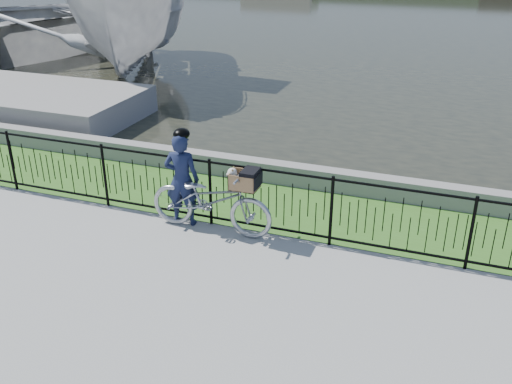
% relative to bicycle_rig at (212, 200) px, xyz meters
% --- Properties ---
extents(ground, '(120.00, 120.00, 0.00)m').
position_rel_bicycle_rig_xyz_m(ground, '(0.89, -1.40, -0.55)').
color(ground, gray).
rests_on(ground, ground).
extents(grass_strip, '(60.00, 2.00, 0.01)m').
position_rel_bicycle_rig_xyz_m(grass_strip, '(0.89, 1.20, -0.55)').
color(grass_strip, '#366921').
rests_on(grass_strip, ground).
extents(water, '(120.00, 120.00, 0.00)m').
position_rel_bicycle_rig_xyz_m(water, '(0.89, 31.60, -0.55)').
color(water, '#28281E').
rests_on(water, ground).
extents(quay_wall, '(60.00, 0.30, 0.40)m').
position_rel_bicycle_rig_xyz_m(quay_wall, '(0.89, 2.20, -0.35)').
color(quay_wall, gray).
rests_on(quay_wall, ground).
extents(fence, '(14.00, 0.06, 1.15)m').
position_rel_bicycle_rig_xyz_m(fence, '(0.89, 0.20, 0.03)').
color(fence, black).
rests_on(fence, ground).
extents(bicycle_rig, '(2.06, 0.72, 1.17)m').
position_rel_bicycle_rig_xyz_m(bicycle_rig, '(0.00, 0.00, 0.00)').
color(bicycle_rig, '#A2A7AD').
rests_on(bicycle_rig, ground).
extents(cyclist, '(0.62, 0.45, 1.64)m').
position_rel_bicycle_rig_xyz_m(cyclist, '(-0.55, 0.08, 0.26)').
color(cyclist, '#151C3B').
rests_on(cyclist, ground).
extents(boat_near, '(6.57, 9.64, 5.29)m').
position_rel_bicycle_rig_xyz_m(boat_near, '(-7.04, 9.54, 1.33)').
color(boat_near, '#A7A7A7').
rests_on(boat_near, water).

